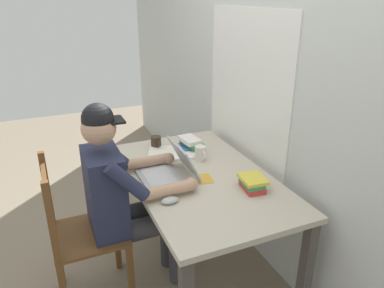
{
  "coord_description": "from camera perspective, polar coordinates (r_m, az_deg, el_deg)",
  "views": [
    {
      "loc": [
        1.87,
        -0.86,
        1.8
      ],
      "look_at": [
        -0.01,
        -0.05,
        0.94
      ],
      "focal_mm": 34.13,
      "sensor_mm": 36.0,
      "label": 1
    }
  ],
  "objects": [
    {
      "name": "wooden_chair",
      "position": [
        2.32,
        -17.16,
        -13.46
      ],
      "size": [
        0.42,
        0.42,
        0.96
      ],
      "color": "brown",
      "rests_on": "ground"
    },
    {
      "name": "paper_pile_back_corner",
      "position": [
        2.64,
        -4.71,
        -1.27
      ],
      "size": [
        0.27,
        0.25,
        0.02
      ],
      "primitive_type": "cube",
      "rotation": [
        0.0,
        0.0,
        -0.36
      ],
      "color": "silver",
      "rests_on": "desk"
    },
    {
      "name": "ground_plane",
      "position": [
        2.74,
        1.07,
        -18.41
      ],
      "size": [
        8.0,
        8.0,
        0.0
      ],
      "primitive_type": "plane",
      "color": "gray"
    },
    {
      "name": "computer_mouse",
      "position": [
        2.03,
        -3.49,
        -8.78
      ],
      "size": [
        0.06,
        0.1,
        0.03
      ],
      "primitive_type": "ellipsoid",
      "color": "#ADAFB2",
      "rests_on": "desk"
    },
    {
      "name": "seated_person",
      "position": [
        2.23,
        -10.61,
        -7.46
      ],
      "size": [
        0.5,
        0.6,
        1.26
      ],
      "color": "#232842",
      "rests_on": "ground"
    },
    {
      "name": "back_wall",
      "position": [
        2.37,
        12.32,
        9.89
      ],
      "size": [
        6.0,
        0.08,
        2.6
      ],
      "color": "beige",
      "rests_on": "ground"
    },
    {
      "name": "coffee_mug_white",
      "position": [
        2.51,
        1.34,
        -1.44
      ],
      "size": [
        0.11,
        0.08,
        0.1
      ],
      "color": "silver",
      "rests_on": "desk"
    },
    {
      "name": "desk",
      "position": [
        2.37,
        1.18,
        -6.77
      ],
      "size": [
        1.4,
        0.83,
        0.72
      ],
      "color": "#BCB29E",
      "rests_on": "ground"
    },
    {
      "name": "coffee_mug_dark",
      "position": [
        2.72,
        -5.62,
        0.3
      ],
      "size": [
        0.11,
        0.08,
        0.09
      ],
      "color": "#38281E",
      "rests_on": "desk"
    },
    {
      "name": "landscape_photo_print",
      "position": [
        2.28,
        1.99,
        -5.44
      ],
      "size": [
        0.14,
        0.11,
        0.0
      ],
      "primitive_type": "cube",
      "rotation": [
        0.0,
        0.0,
        -0.16
      ],
      "color": "gold",
      "rests_on": "desk"
    },
    {
      "name": "laptop",
      "position": [
        2.28,
        -3.61,
        -4.05
      ],
      "size": [
        0.33,
        0.33,
        0.21
      ],
      "color": "#ADAFB2",
      "rests_on": "desk"
    },
    {
      "name": "paper_pile_near_laptop",
      "position": [
        2.63,
        -1.48,
        -1.26
      ],
      "size": [
        0.28,
        0.22,
        0.02
      ],
      "primitive_type": "cube",
      "rotation": [
        0.0,
        0.0,
        -0.14
      ],
      "color": "white",
      "rests_on": "desk"
    },
    {
      "name": "book_stack_main",
      "position": [
        2.18,
        9.42,
        -6.09
      ],
      "size": [
        0.19,
        0.15,
        0.07
      ],
      "color": "#BC332D",
      "rests_on": "desk"
    },
    {
      "name": "book_stack_side",
      "position": [
        2.69,
        -0.18,
        0.12
      ],
      "size": [
        0.21,
        0.15,
        0.09
      ],
      "color": "#2D5B9E",
      "rests_on": "desk"
    }
  ]
}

